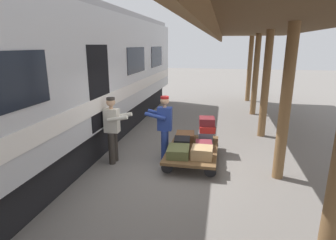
# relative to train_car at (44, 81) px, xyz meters

# --- Properties ---
(ground_plane) EXTENTS (60.00, 60.00, 0.00)m
(ground_plane) POSITION_rel_train_car_xyz_m (-3.47, 0.00, -2.06)
(ground_plane) COLOR slate
(platform_canopy) EXTENTS (3.20, 19.17, 3.56)m
(platform_canopy) POSITION_rel_train_car_xyz_m (-5.68, 0.00, 1.20)
(platform_canopy) COLOR brown
(platform_canopy) RESTS_ON ground_plane
(train_car) EXTENTS (3.03, 16.71, 4.00)m
(train_car) POSITION_rel_train_car_xyz_m (0.00, 0.00, 0.00)
(train_car) COLOR #B7BABF
(train_car) RESTS_ON ground_plane
(luggage_cart) EXTENTS (1.29, 2.19, 0.35)m
(luggage_cart) POSITION_rel_train_car_xyz_m (-3.72, -0.58, -1.76)
(luggage_cart) COLOR brown
(luggage_cart) RESTS_ON ground_plane
(suitcase_burgundy_valise) EXTENTS (0.47, 0.51, 0.18)m
(suitcase_burgundy_valise) POSITION_rel_train_car_xyz_m (-4.00, -0.58, -1.62)
(suitcase_burgundy_valise) COLOR maroon
(suitcase_burgundy_valise) RESTS_ON luggage_cart
(suitcase_brown_leather) EXTENTS (0.55, 0.59, 0.20)m
(suitcase_brown_leather) POSITION_rel_train_car_xyz_m (-3.43, -1.18, -1.61)
(suitcase_brown_leather) COLOR brown
(suitcase_brown_leather) RESTS_ON luggage_cart
(suitcase_black_hardshell) EXTENTS (0.45, 0.52, 0.25)m
(suitcase_black_hardshell) POSITION_rel_train_car_xyz_m (-3.43, -0.58, -1.59)
(suitcase_black_hardshell) COLOR black
(suitcase_black_hardshell) RESTS_ON luggage_cart
(suitcase_olive_duffel) EXTENTS (0.56, 0.65, 0.22)m
(suitcase_olive_duffel) POSITION_rel_train_car_xyz_m (-3.43, 0.02, -1.60)
(suitcase_olive_duffel) COLOR brown
(suitcase_olive_duffel) RESTS_ON luggage_cart
(suitcase_slate_roller) EXTENTS (0.43, 0.58, 0.29)m
(suitcase_slate_roller) POSITION_rel_train_car_xyz_m (-4.00, -1.18, -1.57)
(suitcase_slate_roller) COLOR #4C515B
(suitcase_slate_roller) RESTS_ON luggage_cart
(suitcase_tan_vintage) EXTENTS (0.49, 0.48, 0.26)m
(suitcase_tan_vintage) POSITION_rel_train_car_xyz_m (-4.00, 0.02, -1.58)
(suitcase_tan_vintage) COLOR tan
(suitcase_tan_vintage) RESTS_ON luggage_cart
(suitcase_red_plastic) EXTENTS (0.48, 0.57, 0.16)m
(suitcase_red_plastic) POSITION_rel_train_car_xyz_m (-4.04, -1.20, -1.34)
(suitcase_red_plastic) COLOR #AD231E
(suitcase_red_plastic) RESTS_ON suitcase_slate_roller
(suitcase_maroon_trunk) EXTENTS (0.47, 0.50, 0.21)m
(suitcase_maroon_trunk) POSITION_rel_train_car_xyz_m (-4.02, -1.23, -1.15)
(suitcase_maroon_trunk) COLOR maroon
(suitcase_maroon_trunk) RESTS_ON suitcase_red_plastic
(porter_in_overalls) EXTENTS (0.67, 0.43, 1.70)m
(porter_in_overalls) POSITION_rel_train_car_xyz_m (-2.97, -0.49, -1.14)
(porter_in_overalls) COLOR navy
(porter_in_overalls) RESTS_ON ground_plane
(porter_by_door) EXTENTS (0.67, 0.42, 1.70)m
(porter_by_door) POSITION_rel_train_car_xyz_m (-1.75, -0.06, -1.14)
(porter_by_door) COLOR #332D28
(porter_by_door) RESTS_ON ground_plane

